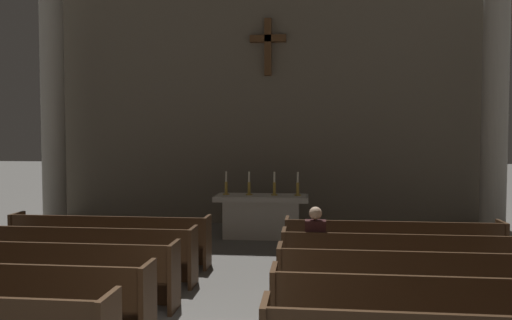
% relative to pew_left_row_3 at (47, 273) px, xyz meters
% --- Properties ---
extents(pew_left_row_3, '(3.74, 0.50, 0.95)m').
position_rel_pew_left_row_3_xyz_m(pew_left_row_3, '(0.00, 0.00, 0.00)').
color(pew_left_row_3, '#422B19').
rests_on(pew_left_row_3, ground).
extents(pew_left_row_4, '(3.74, 0.50, 0.95)m').
position_rel_pew_left_row_3_xyz_m(pew_left_row_4, '(0.00, 1.12, 0.00)').
color(pew_left_row_4, '#422B19').
rests_on(pew_left_row_4, ground).
extents(pew_left_row_5, '(3.74, 0.50, 0.95)m').
position_rel_pew_left_row_3_xyz_m(pew_left_row_5, '(0.00, 2.24, 0.00)').
color(pew_left_row_5, '#422B19').
rests_on(pew_left_row_5, ground).
extents(pew_right_row_2, '(3.74, 0.50, 0.95)m').
position_rel_pew_left_row_3_xyz_m(pew_right_row_2, '(5.13, -1.12, 0.00)').
color(pew_right_row_2, '#422B19').
rests_on(pew_right_row_2, ground).
extents(pew_right_row_3, '(3.74, 0.50, 0.95)m').
position_rel_pew_left_row_3_xyz_m(pew_right_row_3, '(5.13, 0.00, 0.00)').
color(pew_right_row_3, '#422B19').
rests_on(pew_right_row_3, ground).
extents(pew_right_row_4, '(3.74, 0.50, 0.95)m').
position_rel_pew_left_row_3_xyz_m(pew_right_row_4, '(5.13, 1.12, 0.00)').
color(pew_right_row_4, '#422B19').
rests_on(pew_right_row_4, ground).
extents(pew_right_row_5, '(3.74, 0.50, 0.95)m').
position_rel_pew_left_row_3_xyz_m(pew_right_row_5, '(5.13, 2.24, 0.00)').
color(pew_right_row_5, '#422B19').
rests_on(pew_right_row_5, ground).
extents(column_left_third, '(0.87, 0.87, 7.46)m').
position_rel_pew_left_row_3_xyz_m(column_left_third, '(-2.82, 5.49, 3.17)').
color(column_left_third, '#ADA89E').
rests_on(column_left_third, ground).
extents(column_right_third, '(0.87, 0.87, 7.46)m').
position_rel_pew_left_row_3_xyz_m(column_right_third, '(7.95, 5.49, 3.17)').
color(column_right_third, '#ADA89E').
rests_on(column_right_third, ground).
extents(altar, '(2.20, 0.90, 1.01)m').
position_rel_pew_left_row_3_xyz_m(altar, '(2.56, 5.06, 0.06)').
color(altar, '#BCB7AD').
rests_on(altar, ground).
extents(candlestick_outer_left, '(0.16, 0.16, 0.56)m').
position_rel_pew_left_row_3_xyz_m(candlestick_outer_left, '(1.71, 5.06, 0.70)').
color(candlestick_outer_left, '#B79338').
rests_on(candlestick_outer_left, altar).
extents(candlestick_inner_left, '(0.16, 0.16, 0.56)m').
position_rel_pew_left_row_3_xyz_m(candlestick_inner_left, '(2.26, 5.06, 0.70)').
color(candlestick_inner_left, '#B79338').
rests_on(candlestick_inner_left, altar).
extents(candlestick_inner_right, '(0.16, 0.16, 0.56)m').
position_rel_pew_left_row_3_xyz_m(candlestick_inner_right, '(2.86, 5.06, 0.70)').
color(candlestick_inner_right, '#B79338').
rests_on(candlestick_inner_right, altar).
extents(candlestick_outer_right, '(0.16, 0.16, 0.56)m').
position_rel_pew_left_row_3_xyz_m(candlestick_outer_right, '(3.41, 5.06, 0.70)').
color(candlestick_outer_right, '#B79338').
rests_on(candlestick_outer_right, altar).
extents(apse_with_cross, '(11.69, 0.43, 8.69)m').
position_rel_pew_left_row_3_xyz_m(apse_with_cross, '(2.56, 7.03, 3.87)').
color(apse_with_cross, '#706656').
rests_on(apse_with_cross, ground).
extents(lone_worshipper, '(0.32, 0.43, 1.32)m').
position_rel_pew_left_row_3_xyz_m(lone_worshipper, '(3.78, 1.16, 0.22)').
color(lone_worshipper, '#26262B').
rests_on(lone_worshipper, ground).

